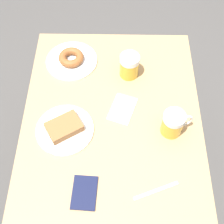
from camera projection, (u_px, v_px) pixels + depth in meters
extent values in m
plane|color=#474442|center=(112.00, 178.00, 1.91)|extent=(8.00, 8.00, 0.00)
cube|color=tan|center=(112.00, 116.00, 1.31)|extent=(0.74, 0.94, 0.03)
cylinder|color=black|center=(168.00, 88.00, 1.84)|extent=(0.04, 0.04, 0.70)
cylinder|color=black|center=(58.00, 86.00, 1.85)|extent=(0.04, 0.04, 0.70)
cylinder|color=white|center=(65.00, 130.00, 1.25)|extent=(0.23, 0.23, 0.01)
cube|color=brown|center=(64.00, 127.00, 1.23)|extent=(0.16, 0.15, 0.03)
cylinder|color=white|center=(72.00, 61.00, 1.45)|extent=(0.24, 0.24, 0.01)
torus|color=brown|center=(71.00, 57.00, 1.43)|extent=(0.12, 0.12, 0.04)
cylinder|color=gold|center=(129.00, 68.00, 1.38)|extent=(0.08, 0.08, 0.09)
cylinder|color=white|center=(130.00, 59.00, 1.33)|extent=(0.08, 0.08, 0.03)
torus|color=silver|center=(130.00, 58.00, 1.39)|extent=(0.02, 0.07, 0.07)
cylinder|color=gold|center=(172.00, 125.00, 1.22)|extent=(0.08, 0.08, 0.09)
cylinder|color=white|center=(175.00, 118.00, 1.17)|extent=(0.08, 0.08, 0.03)
torus|color=silver|center=(184.00, 121.00, 1.21)|extent=(0.07, 0.03, 0.07)
cube|color=white|center=(122.00, 109.00, 1.31)|extent=(0.13, 0.16, 0.00)
cube|color=silver|center=(156.00, 191.00, 1.12)|extent=(0.17, 0.07, 0.00)
cube|color=#141938|center=(84.00, 193.00, 1.11)|extent=(0.09, 0.13, 0.01)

